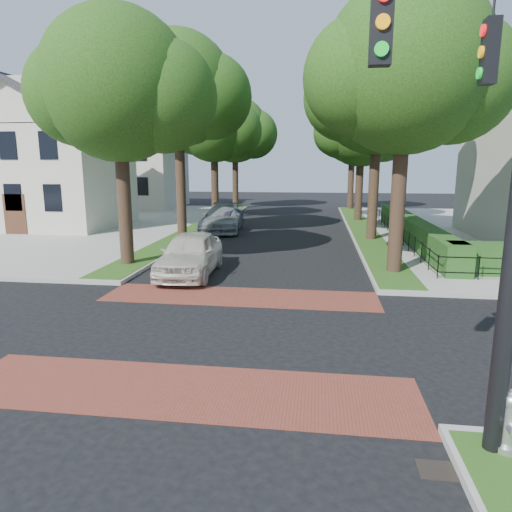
% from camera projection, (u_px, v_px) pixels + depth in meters
% --- Properties ---
extents(ground, '(120.00, 120.00, 0.00)m').
position_uv_depth(ground, '(220.00, 331.00, 11.92)').
color(ground, black).
rests_on(ground, ground).
extents(sidewalk_nw, '(30.00, 30.00, 0.15)m').
position_uv_depth(sidewalk_nw, '(11.00, 224.00, 32.91)').
color(sidewalk_nw, gray).
rests_on(sidewalk_nw, ground).
extents(crosswalk_far, '(9.00, 2.20, 0.01)m').
position_uv_depth(crosswalk_far, '(240.00, 297.00, 15.03)').
color(crosswalk_far, brown).
rests_on(crosswalk_far, ground).
extents(crosswalk_near, '(9.00, 2.20, 0.01)m').
position_uv_depth(crosswalk_near, '(185.00, 390.00, 8.81)').
color(crosswalk_near, brown).
rests_on(crosswalk_near, ground).
extents(storm_drain, '(0.65, 0.45, 0.01)m').
position_uv_depth(storm_drain, '(441.00, 471.00, 6.50)').
color(storm_drain, black).
rests_on(storm_drain, ground).
extents(grass_strip_ne, '(1.60, 29.80, 0.02)m').
position_uv_depth(grass_strip_ne, '(362.00, 229.00, 29.74)').
color(grass_strip_ne, '#254413').
rests_on(grass_strip_ne, sidewalk_ne).
extents(grass_strip_nw, '(1.60, 29.80, 0.02)m').
position_uv_depth(grass_strip_nw, '(201.00, 226.00, 31.15)').
color(grass_strip_nw, '#254413').
rests_on(grass_strip_nw, sidewalk_nw).
extents(tree_right_near, '(7.75, 6.67, 10.66)m').
position_uv_depth(tree_right_near, '(408.00, 72.00, 16.71)').
color(tree_right_near, black).
rests_on(tree_right_near, sidewalk_ne).
extents(tree_right_mid, '(8.25, 7.09, 11.22)m').
position_uv_depth(tree_right_mid, '(380.00, 94.00, 24.42)').
color(tree_right_mid, black).
rests_on(tree_right_mid, sidewalk_ne).
extents(tree_right_far, '(7.25, 6.23, 9.74)m').
position_uv_depth(tree_right_far, '(363.00, 128.00, 33.35)').
color(tree_right_far, black).
rests_on(tree_right_far, sidewalk_ne).
extents(tree_right_back, '(7.50, 6.45, 10.20)m').
position_uv_depth(tree_right_back, '(354.00, 131.00, 42.03)').
color(tree_right_back, black).
rests_on(tree_right_back, sidewalk_ne).
extents(tree_left_near, '(7.50, 6.45, 10.20)m').
position_uv_depth(tree_left_near, '(123.00, 88.00, 18.21)').
color(tree_left_near, black).
rests_on(tree_left_near, sidewalk_nw).
extents(tree_left_mid, '(8.00, 6.88, 11.48)m').
position_uv_depth(tree_left_mid, '(181.00, 91.00, 25.78)').
color(tree_left_mid, black).
rests_on(tree_left_mid, sidewalk_nw).
extents(tree_left_far, '(7.00, 6.02, 9.86)m').
position_uv_depth(tree_left_far, '(216.00, 126.00, 34.74)').
color(tree_left_far, black).
rests_on(tree_left_far, sidewalk_nw).
extents(tree_left_back, '(7.75, 6.66, 10.44)m').
position_uv_depth(tree_left_back, '(236.00, 131.00, 43.45)').
color(tree_left_back, black).
rests_on(tree_left_back, sidewalk_nw).
extents(hedge_main_road, '(1.00, 18.00, 1.20)m').
position_uv_depth(hedge_main_road, '(412.00, 229.00, 25.34)').
color(hedge_main_road, '#153D15').
rests_on(hedge_main_road, sidewalk_ne).
extents(fence_main_road, '(0.06, 18.00, 0.90)m').
position_uv_depth(fence_main_road, '(397.00, 231.00, 25.47)').
color(fence_main_road, black).
rests_on(fence_main_road, sidewalk_ne).
extents(house_left_near, '(10.00, 9.00, 10.14)m').
position_uv_depth(house_left_near, '(48.00, 153.00, 30.43)').
color(house_left_near, beige).
rests_on(house_left_near, sidewalk_nw).
extents(house_left_far, '(10.00, 9.00, 10.14)m').
position_uv_depth(house_left_far, '(132.00, 156.00, 44.03)').
color(house_left_far, beige).
rests_on(house_left_far, sidewalk_nw).
extents(traffic_signal, '(2.17, 2.00, 8.00)m').
position_uv_depth(traffic_signal, '(504.00, 133.00, 6.06)').
color(traffic_signal, black).
rests_on(traffic_signal, sidewalk_se).
extents(parked_car_front, '(2.17, 5.03, 1.69)m').
position_uv_depth(parked_car_front, '(190.00, 254.00, 17.86)').
color(parked_car_front, silver).
rests_on(parked_car_front, ground).
extents(parked_car_middle, '(2.15, 4.67, 1.48)m').
position_uv_depth(parked_car_middle, '(222.00, 221.00, 29.17)').
color(parked_car_middle, '#1E202E').
rests_on(parked_car_middle, ground).
extents(parked_car_rear, '(2.84, 6.02, 1.70)m').
position_uv_depth(parked_car_rear, '(223.00, 218.00, 29.52)').
color(parked_car_rear, gray).
rests_on(parked_car_rear, ground).
extents(fire_hydrant, '(0.50, 0.51, 0.96)m').
position_uv_depth(fire_hydrant, '(509.00, 422.00, 6.63)').
color(fire_hydrant, '#AEAEB0').
rests_on(fire_hydrant, sidewalk_se).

